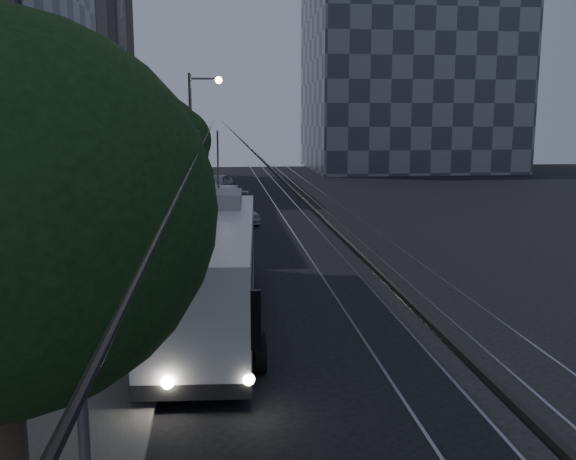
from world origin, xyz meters
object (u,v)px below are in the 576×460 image
(trolleybus, at_px, (210,268))
(car_white_a, at_px, (234,211))
(car_white_b, at_px, (222,205))
(car_white_c, at_px, (225,197))
(car_white_d, at_px, (217,183))
(pickup_silver, at_px, (215,246))
(streetlamp_near, at_px, (141,111))
(streetlamp_far, at_px, (197,127))

(trolleybus, height_order, car_white_a, trolleybus)
(car_white_b, height_order, car_white_c, car_white_c)
(car_white_a, distance_m, car_white_c, 5.97)
(car_white_d, bearing_deg, pickup_silver, -73.42)
(car_white_d, relative_size, streetlamp_near, 0.42)
(car_white_a, height_order, car_white_b, same)
(pickup_silver, xyz_separation_m, car_white_a, (1.07, 10.82, -0.16))
(pickup_silver, bearing_deg, car_white_c, 86.63)
(streetlamp_near, bearing_deg, trolleybus, 60.58)
(car_white_d, bearing_deg, car_white_b, -71.80)
(pickup_silver, height_order, streetlamp_far, streetlamp_far)
(car_white_a, relative_size, car_white_d, 0.95)
(pickup_silver, xyz_separation_m, car_white_d, (0.10, 25.81, -0.12))
(car_white_b, bearing_deg, streetlamp_far, 138.07)
(streetlamp_near, bearing_deg, car_white_b, 84.97)
(trolleybus, xyz_separation_m, streetlamp_near, (-1.50, -2.66, 4.52))
(car_white_b, distance_m, streetlamp_far, 5.83)
(pickup_silver, distance_m, car_white_c, 16.79)
(streetlamp_far, bearing_deg, car_white_b, -64.89)
(trolleybus, bearing_deg, streetlamp_near, -115.88)
(pickup_silver, xyz_separation_m, car_white_b, (0.41, 13.24, -0.16))
(trolleybus, bearing_deg, car_white_b, 92.05)
(car_white_a, xyz_separation_m, car_white_d, (-0.96, 14.98, 0.04))
(car_white_d, bearing_deg, streetlamp_far, -80.50)
(car_white_b, height_order, streetlamp_far, streetlamp_far)
(car_white_a, bearing_deg, pickup_silver, -118.75)
(trolleybus, distance_m, streetlamp_near, 5.46)
(pickup_silver, height_order, car_white_a, pickup_silver)
(pickup_silver, distance_m, streetlamp_far, 17.08)
(trolleybus, height_order, car_white_c, trolleybus)
(car_white_a, xyz_separation_m, car_white_b, (-0.66, 2.41, -0.00))
(car_white_c, bearing_deg, trolleybus, -86.20)
(car_white_d, height_order, streetlamp_far, streetlamp_far)
(pickup_silver, xyz_separation_m, streetlamp_near, (-1.61, -9.78, 5.32))
(trolleybus, bearing_deg, streetlamp_far, 95.92)
(pickup_silver, relative_size, car_white_a, 1.50)
(trolleybus, distance_m, car_white_c, 23.93)
(car_white_b, distance_m, car_white_c, 3.55)
(streetlamp_far, bearing_deg, streetlamp_near, -91.13)
(car_white_b, xyz_separation_m, car_white_d, (-0.31, 12.57, 0.04))
(car_white_a, bearing_deg, trolleybus, -116.89)
(car_white_a, bearing_deg, car_white_b, 82.14)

